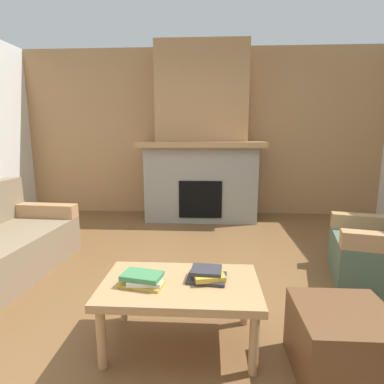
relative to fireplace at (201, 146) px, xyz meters
name	(u,v)px	position (x,y,z in m)	size (l,w,h in m)	color
ground	(192,303)	(0.00, -2.62, -1.16)	(9.00, 9.00, 0.00)	brown
wall_back_wood_panel	(202,133)	(0.00, 0.38, 0.19)	(6.00, 0.12, 2.70)	#A87A4C
fireplace	(201,146)	(0.00, 0.00, 0.00)	(1.90, 0.82, 2.70)	gray
coffee_table	(180,290)	(-0.04, -3.12, -0.79)	(1.00, 0.60, 0.43)	tan
ottoman	(342,343)	(0.89, -3.34, -0.96)	(0.52, 0.52, 0.40)	brown
book_stack_near_edge	(143,279)	(-0.27, -3.17, -0.70)	(0.29, 0.20, 0.08)	gold
book_stack_center	(207,275)	(0.13, -3.07, -0.70)	(0.27, 0.23, 0.08)	#2D2D33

